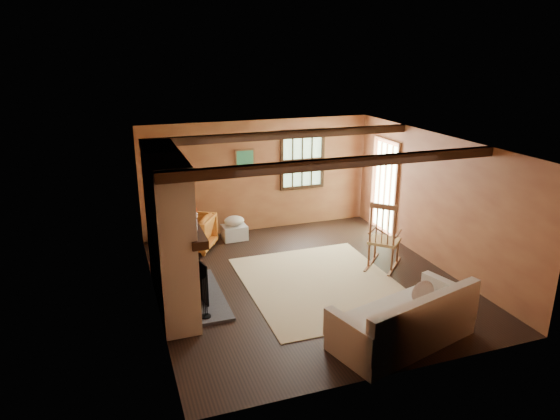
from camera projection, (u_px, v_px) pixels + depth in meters
name	position (u px, v px, depth m)	size (l,w,h in m)	color
ground	(306.00, 281.00, 8.60)	(5.50, 5.50, 0.00)	black
room_envelope	(314.00, 184.00, 8.39)	(5.02, 5.52, 2.44)	#9D5E37
fireplace	(171.00, 236.00, 7.56)	(1.02, 2.30, 2.40)	#A34B3F
rug	(321.00, 284.00, 8.48)	(2.50, 3.00, 0.01)	tan
rocking_chair	(384.00, 239.00, 9.01)	(0.97, 0.97, 1.25)	tan
sofa	(406.00, 323.00, 6.71)	(2.20, 1.40, 0.82)	beige
firewood_pile	(166.00, 237.00, 10.21)	(0.73, 0.13, 0.26)	brown
laundry_basket	(235.00, 232.00, 10.41)	(0.50, 0.38, 0.30)	silver
basket_pillow	(234.00, 221.00, 10.33)	(0.42, 0.33, 0.21)	beige
armchair	(193.00, 233.00, 9.83)	(0.75, 0.77, 0.70)	#BF6026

